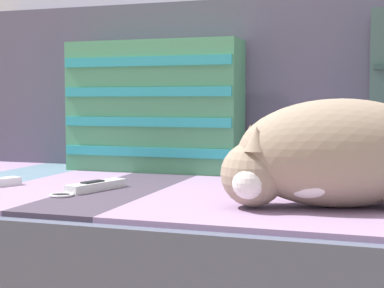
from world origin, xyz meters
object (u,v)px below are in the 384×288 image
throw_pillow_striped (154,107)px  sleeping_cat (331,157)px  couch (212,268)px  game_remote_near (94,187)px

throw_pillow_striped → sleeping_cat: size_ratio=1.14×
couch → throw_pillow_striped: bearing=135.4°
throw_pillow_striped → game_remote_near: 0.41m
throw_pillow_striped → game_remote_near: throw_pillow_striped is taller
couch → game_remote_near: bearing=-146.5°
couch → sleeping_cat: sleeping_cat is taller
couch → sleeping_cat: (0.28, -0.19, 0.28)m
couch → throw_pillow_striped: 0.49m
sleeping_cat → game_remote_near: sleeping_cat is taller
couch → sleeping_cat: size_ratio=4.05×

